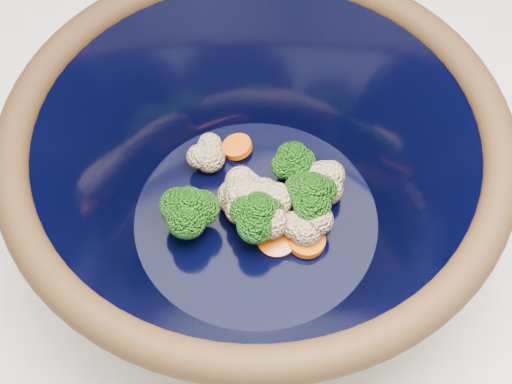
{
  "coord_description": "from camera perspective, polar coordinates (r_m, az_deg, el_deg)",
  "views": [
    {
      "loc": [
        -0.13,
        -0.35,
        1.42
      ],
      "look_at": [
        -0.0,
        -0.07,
        0.97
      ],
      "focal_mm": 50.0,
      "sensor_mm": 36.0,
      "label": 1
    }
  ],
  "objects": [
    {
      "name": "counter",
      "position": [
        1.04,
        -1.64,
        -13.04
      ],
      "size": [
        1.2,
        1.2,
        0.9
      ],
      "primitive_type": "cube",
      "color": "silver",
      "rests_on": "ground"
    },
    {
      "name": "mixing_bowl",
      "position": [
        0.53,
        0.0,
        0.9
      ],
      "size": [
        0.36,
        0.36,
        0.16
      ],
      "rotation": [
        0.0,
        0.0,
        -0.07
      ],
      "color": "black",
      "rests_on": "counter"
    },
    {
      "name": "vegetable_pile",
      "position": [
        0.56,
        0.46,
        -0.64
      ],
      "size": [
        0.14,
        0.14,
        0.05
      ],
      "color": "#608442",
      "rests_on": "mixing_bowl"
    }
  ]
}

